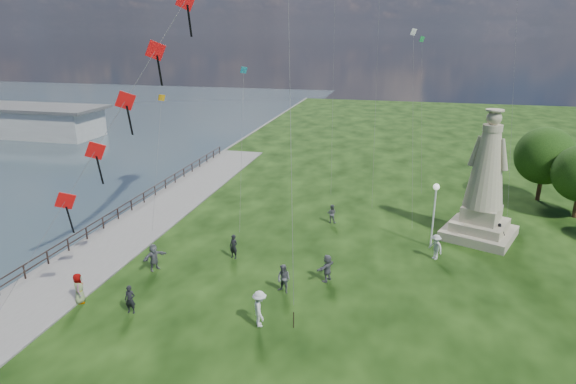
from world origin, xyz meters
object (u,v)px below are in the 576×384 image
(person_5, at_px, (154,257))
(person_11, at_px, (327,268))
(pier_pavilion, at_px, (8,120))
(statue, at_px, (484,191))
(person_1, at_px, (284,279))
(person_7, at_px, (332,214))
(lamppost, at_px, (435,202))
(person_9, at_px, (498,233))
(person_10, at_px, (79,288))
(person_2, at_px, (260,309))
(person_0, at_px, (130,300))
(person_8, at_px, (436,247))
(person_6, at_px, (234,247))

(person_5, xyz_separation_m, person_11, (10.73, 1.16, -0.02))
(pier_pavilion, height_order, person_5, pier_pavilion)
(statue, bearing_deg, person_11, -115.02)
(person_1, height_order, person_7, person_1)
(lamppost, distance_m, person_11, 9.36)
(person_9, xyz_separation_m, person_10, (-23.66, -13.70, 0.10))
(person_2, height_order, person_10, person_2)
(lamppost, distance_m, person_10, 22.75)
(person_11, bearing_deg, person_9, 152.65)
(pier_pavilion, bearing_deg, person_11, -32.35)
(person_0, height_order, person_1, person_1)
(person_1, height_order, person_9, person_1)
(person_2, distance_m, person_9, 19.01)
(person_1, bearing_deg, person_9, 59.97)
(person_1, relative_size, person_2, 0.88)
(person_8, bearing_deg, person_11, -94.67)
(statue, bearing_deg, person_5, -131.46)
(person_8, relative_size, person_10, 0.98)
(pier_pavilion, bearing_deg, person_8, -26.06)
(person_11, bearing_deg, person_6, -77.79)
(person_0, bearing_deg, person_5, 98.45)
(person_0, xyz_separation_m, person_5, (-1.17, 4.74, 0.07))
(statue, distance_m, person_10, 27.00)
(person_0, distance_m, person_10, 3.29)
(lamppost, xyz_separation_m, person_2, (-8.82, -11.93, -2.33))
(person_5, xyz_separation_m, person_8, (17.16, 5.72, -0.01))
(lamppost, bearing_deg, person_9, 18.76)
(lamppost, relative_size, person_6, 2.78)
(person_10, height_order, person_11, person_10)
(person_5, bearing_deg, person_8, -40.59)
(person_7, distance_m, person_10, 18.94)
(lamppost, relative_size, person_2, 2.36)
(statue, xyz_separation_m, person_2, (-12.27, -14.42, -2.54))
(person_2, relative_size, person_9, 1.24)
(pier_pavilion, distance_m, statue, 67.76)
(person_6, bearing_deg, person_1, -21.36)
(person_7, distance_m, person_11, 9.33)
(person_9, height_order, person_11, person_11)
(person_5, distance_m, person_8, 18.09)
(person_5, bearing_deg, statue, -32.55)
(pier_pavilion, relative_size, person_2, 15.48)
(person_1, relative_size, person_6, 1.05)
(person_2, xyz_separation_m, person_9, (13.40, 13.48, -0.19))
(pier_pavilion, bearing_deg, person_10, -44.21)
(statue, distance_m, person_2, 19.10)
(person_7, relative_size, person_11, 0.88)
(lamppost, height_order, person_10, lamppost)
(person_7, xyz_separation_m, person_10, (-11.70, -14.89, 0.13))
(lamppost, relative_size, person_5, 2.64)
(person_7, height_order, person_10, person_10)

